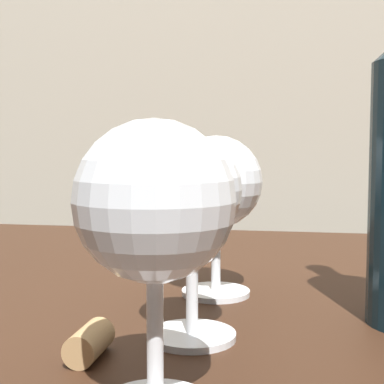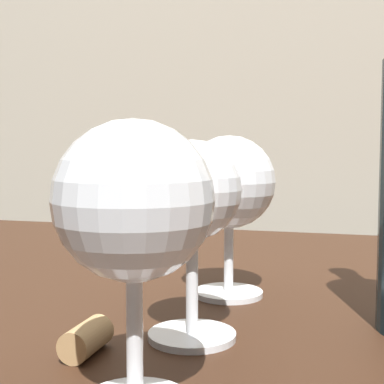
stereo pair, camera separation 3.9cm
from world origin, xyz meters
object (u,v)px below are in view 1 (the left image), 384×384
(wine_glass_amber, at_px, (154,209))
(wine_glass_rose, at_px, (216,185))
(wine_glass_chardonnay, at_px, (192,198))
(cork, at_px, (89,342))

(wine_glass_amber, distance_m, wine_glass_rose, 0.24)
(wine_glass_chardonnay, xyz_separation_m, cork, (-0.06, -0.05, -0.09))
(wine_glass_chardonnay, height_order, cork, wine_glass_chardonnay)
(wine_glass_rose, height_order, cork, wine_glass_rose)
(wine_glass_amber, distance_m, wine_glass_chardonnay, 0.11)
(wine_glass_chardonnay, bearing_deg, wine_glass_rose, 89.56)
(wine_glass_rose, bearing_deg, cork, -109.60)
(wine_glass_amber, height_order, cork, wine_glass_amber)
(wine_glass_rose, bearing_deg, wine_glass_amber, -90.11)
(wine_glass_chardonnay, relative_size, cork, 3.49)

